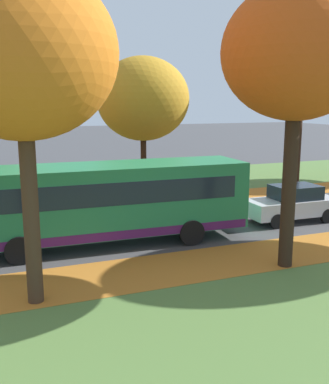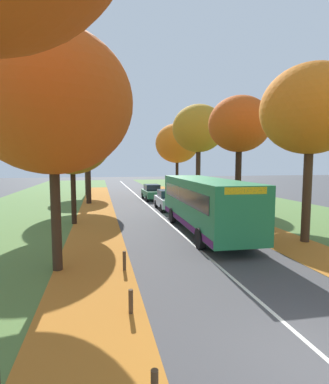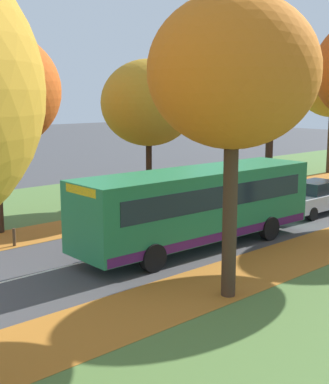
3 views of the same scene
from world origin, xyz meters
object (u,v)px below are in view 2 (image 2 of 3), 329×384
at_px(tree_right_far, 199,129).
at_px(car_silver_lead, 168,200).
at_px(bollard_third, 124,261).
at_px(bus, 204,202).
at_px(tree_left_far, 87,125).
at_px(tree_right_mid, 239,125).
at_px(tree_left_near, 52,102).
at_px(bollard_second, 131,302).
at_px(tree_right_distant, 177,143).
at_px(tree_right_near, 311,110).
at_px(car_green_following, 152,192).
at_px(tree_left_mid, 72,139).
at_px(tree_left_distant, 86,141).

distance_m(tree_right_far, car_silver_lead, 9.64).
relative_size(bollard_third, bus, 0.07).
bearing_deg(tree_left_far, bollard_third, -84.32).
distance_m(tree_left_far, tree_right_mid, 14.19).
height_order(tree_left_near, tree_right_mid, tree_right_mid).
bearing_deg(tree_left_near, bus, 32.52).
distance_m(tree_right_far, bollard_second, 25.10).
bearing_deg(bollard_second, bus, 59.24).
bearing_deg(tree_right_distant, tree_left_far, -142.22).
height_order(tree_right_near, tree_right_far, tree_right_far).
distance_m(tree_left_far, bus, 16.21).
xyz_separation_m(tree_left_far, tree_right_mid, (11.08, -8.83, -0.77)).
height_order(bollard_third, car_green_following, car_green_following).
bearing_deg(car_silver_lead, bollard_third, -109.16).
bearing_deg(tree_left_mid, bollard_second, -79.07).
xyz_separation_m(tree_left_mid, tree_right_far, (11.64, 10.02, 1.98)).
distance_m(tree_right_mid, car_green_following, 12.84).
bearing_deg(bollard_third, car_silver_lead, 70.84).
distance_m(tree_left_distant, bollard_third, 27.82).
relative_size(bollard_second, car_silver_lead, 0.15).
distance_m(tree_right_mid, tree_right_distant, 17.30).
relative_size(tree_left_far, tree_right_near, 1.18).
distance_m(bollard_second, car_green_following, 24.00).
distance_m(tree_left_far, tree_right_far, 11.06).
distance_m(bollard_second, bus, 9.77).
xyz_separation_m(tree_right_distant, car_green_following, (-4.50, -6.84, -5.57)).
bearing_deg(tree_right_mid, bollard_third, -132.87).
height_order(tree_left_near, car_green_following, tree_left_near).
relative_size(tree_left_mid, car_green_following, 1.80).
bearing_deg(tree_right_near, bollard_second, -149.98).
bearing_deg(tree_left_near, tree_right_far, 58.06).
bearing_deg(tree_left_distant, tree_left_far, -86.58).
xyz_separation_m(tree_left_mid, tree_right_mid, (11.67, 0.87, 1.27)).
height_order(tree_left_mid, bollard_third, tree_left_mid).
bearing_deg(tree_left_distant, tree_right_mid, -55.90).
height_order(tree_right_near, tree_right_distant, tree_right_distant).
bearing_deg(bollard_third, tree_right_distant, 71.60).
height_order(tree_right_near, car_silver_lead, tree_right_near).
distance_m(tree_right_distant, bus, 22.95).
xyz_separation_m(tree_left_far, tree_right_distant, (10.92, 8.46, -1.01)).
distance_m(car_silver_lead, car_green_following, 6.81).
distance_m(tree_left_distant, car_green_following, 11.15).
relative_size(bus, car_green_following, 2.48).
distance_m(tree_left_far, tree_right_near, 19.92).
height_order(tree_right_far, tree_right_distant, tree_right_far).
bearing_deg(tree_right_near, car_green_following, 103.73).
bearing_deg(car_silver_lead, tree_left_mid, -147.78).
relative_size(tree_left_near, tree_right_mid, 0.97).
relative_size(bollard_second, car_green_following, 0.15).
xyz_separation_m(tree_right_mid, car_silver_lead, (-4.50, 3.65, -5.82)).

